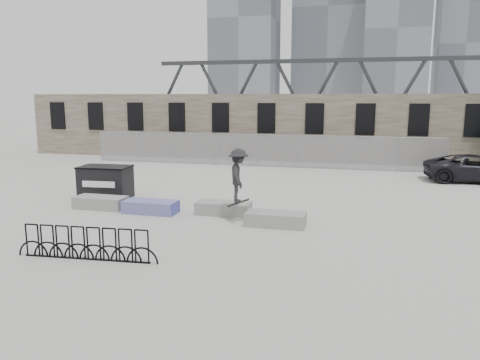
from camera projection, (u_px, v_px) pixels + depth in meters
The scene contains 13 objects.
ground at pixel (187, 214), 17.46m from camera, with size 120.00×120.00×0.00m, color #B5B4AF.
stone_wall at pixel (270, 127), 32.55m from camera, with size 36.00×2.58×4.50m.
chainlink_fence at pixel (258, 150), 29.20m from camera, with size 22.06×0.06×2.02m.
planter_far_left at pixel (101, 202), 18.29m from camera, with size 2.00×0.90×0.47m.
planter_center_left at pixel (151, 206), 17.56m from camera, with size 2.00×0.90×0.47m.
planter_center_right at pixel (223, 208), 17.36m from camera, with size 2.00×0.90×0.47m.
planter_offset at pixel (276, 218), 15.80m from camera, with size 2.00×0.90×0.47m.
dumpster at pixel (106, 182), 20.04m from camera, with size 2.21×1.43×1.40m.
bike_rack at pixel (86, 244), 12.48m from camera, with size 4.03×0.35×0.90m.
skyline_towers at pixel (333, 21), 103.47m from camera, with size 58.00×28.00×48.00m.
truss_bridge at pixel (390, 98), 66.70m from camera, with size 70.00×3.00×9.80m.
suv at pixel (476, 168), 23.93m from camera, with size 2.30×4.98×1.38m, color black.
skateboarder at pixel (238, 176), 16.09m from camera, with size 1.03×1.36×2.05m.
Camera 1 is at (6.16, -15.93, 4.31)m, focal length 35.00 mm.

